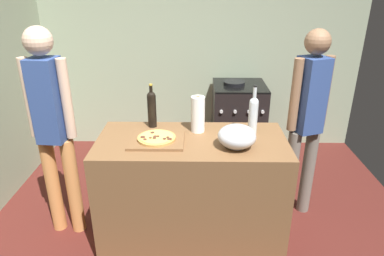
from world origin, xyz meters
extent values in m
cube|color=#511E19|center=(0.00, 1.21, -0.01)|extent=(4.12, 3.03, 0.02)
cube|color=#99A889|center=(0.00, 2.48, 1.30)|extent=(4.12, 0.10, 2.60)
cube|color=brown|center=(0.05, 0.57, 0.45)|extent=(1.42, 0.68, 0.91)
cube|color=brown|center=(-0.21, 0.53, 0.92)|extent=(0.40, 0.32, 0.02)
cylinder|color=tan|center=(-0.21, 0.53, 0.94)|extent=(0.28, 0.28, 0.02)
cylinder|color=#EAC660|center=(-0.21, 0.53, 0.95)|extent=(0.25, 0.25, 0.00)
cylinder|color=brown|center=(-0.11, 0.49, 0.95)|extent=(0.03, 0.03, 0.01)
cylinder|color=brown|center=(-0.22, 0.50, 0.95)|extent=(0.03, 0.03, 0.01)
cylinder|color=brown|center=(-0.30, 0.52, 0.95)|extent=(0.04, 0.04, 0.01)
cylinder|color=brown|center=(-0.24, 0.60, 0.95)|extent=(0.03, 0.03, 0.01)
cylinder|color=brown|center=(-0.28, 0.48, 0.95)|extent=(0.02, 0.02, 0.01)
cylinder|color=brown|center=(-0.19, 0.53, 0.95)|extent=(0.02, 0.02, 0.01)
cylinder|color=brown|center=(-0.25, 0.50, 0.95)|extent=(0.02, 0.02, 0.01)
cylinder|color=brown|center=(-0.14, 0.49, 0.95)|extent=(0.03, 0.03, 0.01)
cylinder|color=brown|center=(-0.22, 0.53, 0.95)|extent=(0.03, 0.03, 0.01)
cylinder|color=brown|center=(-0.12, 0.51, 0.95)|extent=(0.02, 0.02, 0.01)
cylinder|color=#B2B2B7|center=(0.37, 0.45, 0.91)|extent=(0.11, 0.11, 0.01)
ellipsoid|color=silver|center=(0.37, 0.45, 0.99)|extent=(0.27, 0.27, 0.16)
cylinder|color=white|center=(0.10, 0.73, 1.05)|extent=(0.11, 0.11, 0.28)
cylinder|color=#997551|center=(0.10, 0.73, 1.05)|extent=(0.03, 0.03, 0.29)
cylinder|color=black|center=(-0.27, 0.82, 1.04)|extent=(0.07, 0.07, 0.26)
sphere|color=black|center=(-0.27, 0.82, 1.17)|extent=(0.07, 0.07, 0.07)
cylinder|color=black|center=(-0.27, 0.82, 1.22)|extent=(0.03, 0.03, 0.06)
cylinder|color=gold|center=(-0.27, 0.82, 1.26)|extent=(0.03, 0.03, 0.01)
cylinder|color=silver|center=(0.51, 0.68, 1.04)|extent=(0.07, 0.07, 0.26)
sphere|color=silver|center=(0.51, 0.68, 1.17)|extent=(0.07, 0.07, 0.07)
cylinder|color=silver|center=(0.51, 0.68, 1.24)|extent=(0.03, 0.03, 0.10)
cylinder|color=black|center=(0.51, 0.68, 1.29)|extent=(0.03, 0.03, 0.01)
cube|color=black|center=(0.58, 2.08, 0.44)|extent=(0.60, 0.60, 0.88)
cube|color=black|center=(0.58, 2.08, 0.89)|extent=(0.60, 0.60, 0.02)
cylinder|color=silver|center=(0.35, 1.76, 0.69)|extent=(0.04, 0.02, 0.04)
cylinder|color=silver|center=(0.50, 1.76, 0.69)|extent=(0.04, 0.02, 0.04)
cylinder|color=silver|center=(0.65, 1.76, 0.69)|extent=(0.04, 0.02, 0.04)
cylinder|color=silver|center=(0.80, 1.76, 0.69)|extent=(0.04, 0.02, 0.04)
cylinder|color=black|center=(0.51, 2.07, 0.92)|extent=(0.24, 0.24, 0.04)
cylinder|color=#D88C4C|center=(-1.11, 0.68, 0.43)|extent=(0.11, 0.11, 0.85)
cylinder|color=#D88C4C|center=(-0.93, 0.66, 0.43)|extent=(0.11, 0.11, 0.85)
cube|color=#334C8C|center=(-1.02, 0.67, 1.18)|extent=(0.22, 0.22, 0.64)
cylinder|color=beige|center=(-1.16, 0.68, 1.19)|extent=(0.08, 0.08, 0.61)
cylinder|color=beige|center=(-0.88, 0.66, 1.19)|extent=(0.08, 0.08, 0.61)
sphere|color=beige|center=(-1.02, 0.67, 1.61)|extent=(0.21, 0.21, 0.21)
cylinder|color=slate|center=(1.09, 0.97, 0.42)|extent=(0.11, 0.11, 0.83)
cylinder|color=slate|center=(0.92, 0.90, 0.42)|extent=(0.11, 0.11, 0.83)
cube|color=#334C8C|center=(1.01, 0.94, 1.14)|extent=(0.26, 0.26, 0.62)
cylinder|color=#936B4C|center=(1.14, 0.99, 1.16)|extent=(0.08, 0.08, 0.59)
cylinder|color=#936B4C|center=(0.87, 0.88, 1.16)|extent=(0.08, 0.08, 0.59)
sphere|color=#936B4C|center=(1.01, 0.94, 1.57)|extent=(0.20, 0.20, 0.20)
camera|label=1|loc=(0.09, -1.75, 2.01)|focal=32.34mm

